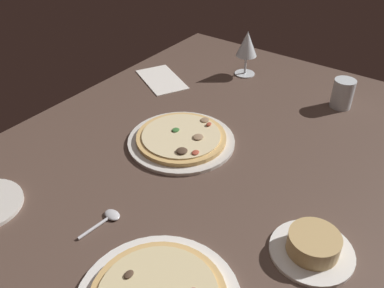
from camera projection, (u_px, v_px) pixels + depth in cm
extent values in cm
cube|color=brown|center=(203.00, 171.00, 106.55)|extent=(150.00, 110.00, 4.00)
cylinder|color=silver|center=(181.00, 141.00, 113.14)|extent=(29.37, 29.37, 1.00)
cylinder|color=tan|center=(181.00, 138.00, 112.50)|extent=(24.62, 24.62, 1.20)
cylinder|color=beige|center=(181.00, 135.00, 112.03)|extent=(21.54, 21.54, 0.40)
ellipsoid|color=#937556|center=(205.00, 120.00, 117.64)|extent=(2.69, 2.40, 0.43)
ellipsoid|color=#AD4733|center=(196.00, 152.00, 105.02)|extent=(2.15, 1.79, 0.48)
ellipsoid|color=#387033|center=(176.00, 130.00, 113.42)|extent=(2.23, 1.97, 0.46)
ellipsoid|color=#AD4733|center=(209.00, 124.00, 115.47)|extent=(1.81, 1.29, 0.80)
ellipsoid|color=#937556|center=(198.00, 137.00, 110.55)|extent=(2.97, 2.81, 0.56)
ellipsoid|color=#4C3828|center=(182.00, 151.00, 105.28)|extent=(2.98, 2.92, 0.78)
ellipsoid|color=#4C3828|center=(129.00, 274.00, 74.81)|extent=(2.07, 1.50, 0.49)
cylinder|color=white|center=(312.00, 252.00, 82.12)|extent=(16.86, 16.86, 0.80)
cylinder|color=tan|center=(314.00, 243.00, 80.68)|extent=(10.34, 10.34, 4.12)
cylinder|color=silver|center=(245.00, 74.00, 147.87)|extent=(7.13, 7.13, 0.40)
cylinder|color=silver|center=(245.00, 64.00, 145.80)|extent=(0.80, 0.80, 6.72)
cone|color=silver|center=(247.00, 44.00, 141.33)|extent=(7.30, 7.30, 8.65)
cone|color=maroon|center=(247.00, 51.00, 142.78)|extent=(2.78, 2.78, 3.67)
cylinder|color=silver|center=(343.00, 93.00, 126.84)|extent=(6.58, 6.58, 9.05)
cylinder|color=silver|center=(342.00, 98.00, 127.68)|extent=(6.05, 6.05, 6.16)
cube|color=white|center=(162.00, 80.00, 144.15)|extent=(20.29, 23.99, 0.30)
ellipsoid|color=silver|center=(112.00, 215.00, 90.24)|extent=(3.21, 4.28, 1.00)
cylinder|color=silver|center=(96.00, 227.00, 87.61)|extent=(9.02, 1.65, 0.70)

